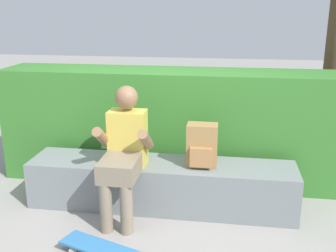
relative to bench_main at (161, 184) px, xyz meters
The scene contains 6 objects.
ground_plane 0.45m from the bench_main, 90.00° to the right, with size 24.00×24.00×0.00m, color gray.
bench_main is the anchor object (origin of this frame).
person_skater 0.56m from the bench_main, 143.40° to the right, with size 0.49×0.62×1.20m.
skateboard_near_person 0.98m from the bench_main, 106.26° to the right, with size 0.82×0.46×0.09m.
backpack_on_bench 0.57m from the bench_main, ahead, with size 0.28×0.23×0.40m.
hedge_row 0.84m from the bench_main, 70.24° to the left, with size 4.21×0.64×1.23m.
Camera 1 is at (0.61, -3.13, 1.89)m, focal length 43.08 mm.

